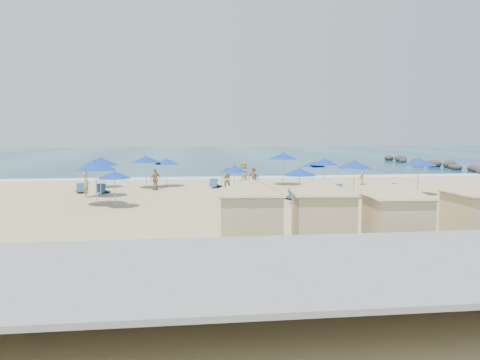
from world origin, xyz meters
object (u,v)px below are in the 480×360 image
Objects in this scene: beachgoer_2 at (253,179)px; rock_jetty at (440,164)px; umbrella_10 at (324,162)px; cabana_1 at (323,205)px; beachgoer_1 at (226,178)px; umbrella_7 at (314,164)px; beachgoer_3 at (361,174)px; umbrella_4 at (146,159)px; umbrella_11 at (419,162)px; umbrella_9 at (283,156)px; beachgoer_4 at (244,174)px; trash_bin at (324,213)px; umbrella_5 at (234,169)px; cabana_3 at (480,205)px; umbrella_8 at (354,164)px; umbrella_2 at (103,162)px; umbrella_3 at (114,175)px; umbrella_12 at (166,161)px; cabana_0 at (251,206)px; beachgoer_5 at (155,179)px; umbrella_1 at (96,165)px; cabana_2 at (397,208)px; beachgoer_0 at (86,185)px; umbrella_0 at (100,161)px.

rock_jetty is at bearing 91.95° from beachgoer_2.
umbrella_10 is 1.35× the size of beachgoer_2.
cabana_1 is 17.43m from beachgoer_1.
beachgoer_3 is (4.36, 1.97, -0.97)m from umbrella_7.
umbrella_10 is at bearing 169.37° from beachgoer_1.
rock_jetty is 35.48m from umbrella_4.
rock_jetty is 25.54m from umbrella_11.
umbrella_9 is at bearing -67.53° from beachgoer_3.
umbrella_11 reaches higher than umbrella_10.
beachgoer_2 is 0.90× the size of beachgoer_4.
umbrella_5 reaches higher than trash_bin.
cabana_3 reaches higher than umbrella_11.
umbrella_4 is 14.90m from umbrella_8.
umbrella_2 is at bearing 135.94° from trash_bin.
umbrella_9 is 1.52× the size of beachgoer_2.
beachgoer_4 is at bearing 46.03° from umbrella_3.
cabana_3 reaches higher than rock_jetty.
umbrella_7 is 0.94× the size of umbrella_12.
cabana_0 is at bearing -134.87° from umbrella_11.
umbrella_10 is 1.46× the size of beachgoer_1.
rock_jetty is 6.22× the size of cabana_3.
umbrella_10 reaches higher than rock_jetty.
umbrella_12 reaches higher than beachgoer_5.
umbrella_9 is at bearing 150.03° from beachgoer_5.
rock_jetty is at bearing 34.26° from umbrella_1.
cabana_2 reaches higher than beachgoer_2.
umbrella_8 is at bearing -168.82° from umbrella_11.
umbrella_8 is 9.10m from beachgoer_4.
cabana_0 reaches higher than umbrella_5.
cabana_3 is 2.27× the size of beachgoer_4.
beachgoer_0 is 0.98× the size of beachgoer_3.
umbrella_4 is 1.29× the size of beachgoer_4.
umbrella_2 is at bearing -164.92° from beachgoer_4.
cabana_1 is 2.29× the size of beachgoer_4.
cabana_1 is 13.31m from umbrella_5.
umbrella_12 is at bearing 179.79° from umbrella_9.
cabana_1 is 1.04× the size of cabana_2.
rock_jetty is at bearing 25.68° from umbrella_12.
umbrella_8 reaches higher than beachgoer_0.
umbrella_9 reaches higher than beachgoer_3.
umbrella_1 is 1.06× the size of umbrella_4.
umbrella_3 is 11.94m from beachgoer_4.
umbrella_11 is at bearing 70.57° from cabana_3.
cabana_2 is (2.48, -0.60, -0.06)m from cabana_1.
umbrella_0 is 15.29m from umbrella_10.
umbrella_7 is at bearing 30.96° from umbrella_5.
umbrella_5 is 5.71m from beachgoer_4.
umbrella_2 reaches higher than umbrella_5.
umbrella_5 is 1.33× the size of beachgoer_5.
umbrella_12 is at bearing 123.58° from trash_bin.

